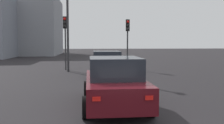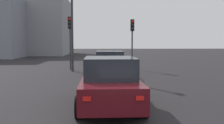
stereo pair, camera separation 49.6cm
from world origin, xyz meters
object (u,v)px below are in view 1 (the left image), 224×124
car_silver_lead (107,64)px  car_maroon_second (114,83)px  street_lamp_kerbside (67,1)px  traffic_light_near_left (128,34)px  traffic_light_near_right (65,32)px

car_silver_lead → car_maroon_second: (-7.44, 0.30, 0.02)m
car_silver_lead → street_lamp_kerbside: street_lamp_kerbside is taller
car_maroon_second → traffic_light_near_left: (11.17, -2.23, 2.03)m
car_maroon_second → traffic_light_near_right: traffic_light_near_right is taller
traffic_light_near_right → street_lamp_kerbside: (-1.08, -0.29, 2.09)m
car_maroon_second → street_lamp_kerbside: 11.17m
street_lamp_kerbside → traffic_light_near_right: bearing=14.9°
car_maroon_second → traffic_light_near_right: (11.16, 2.57, 2.15)m
car_silver_lead → traffic_light_near_right: bearing=38.4°
traffic_light_near_left → street_lamp_kerbside: size_ratio=0.45×
traffic_light_near_left → street_lamp_kerbside: 5.14m
car_maroon_second → street_lamp_kerbside: bearing=12.8°
car_silver_lead → street_lamp_kerbside: size_ratio=0.48×
traffic_light_near_left → traffic_light_near_right: (-0.01, 4.80, 0.12)m
traffic_light_near_right → street_lamp_kerbside: bearing=20.9°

